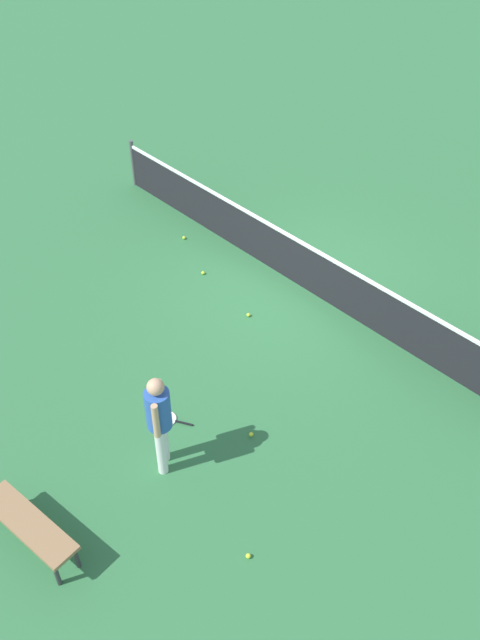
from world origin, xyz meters
TOP-DOWN VIEW (x-y plane):
  - ground_plane at (0.00, 0.00)m, footprint 40.00×40.00m
  - court_net at (0.00, 0.00)m, footprint 10.09×0.09m
  - player_near_side at (1.54, -4.40)m, footprint 0.48×0.48m
  - tennis_racket_near_player at (0.94, -3.85)m, footprint 0.59×0.44m
  - tennis_ball_near_player at (2.02, -3.15)m, footprint 0.07×0.07m
  - tennis_ball_by_net at (0.05, -1.32)m, footprint 0.07×0.07m
  - tennis_ball_midcourt at (3.39, -4.53)m, footprint 0.07×0.07m
  - tennis_ball_baseline at (-2.57, -0.60)m, footprint 0.07×0.07m
  - tennis_ball_stray_left at (-1.42, -1.09)m, footprint 0.07×0.07m
  - courtside_bench at (1.38, -6.37)m, footprint 1.54×0.58m

SIDE VIEW (x-z plane):
  - ground_plane at x=0.00m, z-range 0.00..0.00m
  - tennis_racket_near_player at x=0.94m, z-range 0.00..0.03m
  - tennis_ball_near_player at x=2.02m, z-range 0.00..0.07m
  - tennis_ball_by_net at x=0.05m, z-range 0.00..0.07m
  - tennis_ball_midcourt at x=3.39m, z-range 0.00..0.07m
  - tennis_ball_baseline at x=-2.57m, z-range 0.00..0.07m
  - tennis_ball_stray_left at x=-1.42m, z-range 0.00..0.07m
  - courtside_bench at x=1.38m, z-range 0.18..0.66m
  - court_net at x=0.00m, z-range -0.03..1.04m
  - player_near_side at x=1.54m, z-range 0.16..1.86m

